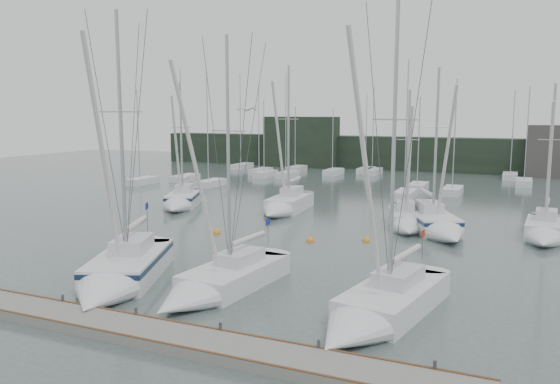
{
  "coord_description": "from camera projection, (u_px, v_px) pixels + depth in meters",
  "views": [
    {
      "loc": [
        12.11,
        -21.37,
        8.66
      ],
      "look_at": [
        0.52,
        5.0,
        4.46
      ],
      "focal_mm": 35.0,
      "sensor_mm": 36.0,
      "label": 1
    }
  ],
  "objects": [
    {
      "name": "ground",
      "position": [
        227.0,
        300.0,
        25.43
      ],
      "size": [
        160.0,
        160.0,
        0.0
      ],
      "primitive_type": "plane",
      "color": "#455452",
      "rests_on": "ground"
    },
    {
      "name": "dock",
      "position": [
        163.0,
        336.0,
        20.87
      ],
      "size": [
        24.0,
        2.0,
        0.4
      ],
      "primitive_type": "cube",
      "color": "slate",
      "rests_on": "ground"
    },
    {
      "name": "far_treeline",
      "position": [
        431.0,
        154.0,
        81.23
      ],
      "size": [
        90.0,
        4.0,
        5.0
      ],
      "primitive_type": "cube",
      "color": "black",
      "rests_on": "ground"
    },
    {
      "name": "far_building_left",
      "position": [
        301.0,
        142.0,
        87.17
      ],
      "size": [
        12.0,
        3.0,
        8.0
      ],
      "primitive_type": "cube",
      "color": "black",
      "rests_on": "ground"
    },
    {
      "name": "mast_forest",
      "position": [
        387.0,
        179.0,
        67.66
      ],
      "size": [
        58.71,
        28.0,
        14.56
      ],
      "color": "silver",
      "rests_on": "ground"
    },
    {
      "name": "sailboat_near_left",
      "position": [
        118.0,
        276.0,
        27.06
      ],
      "size": [
        6.55,
        10.28,
        14.72
      ],
      "rotation": [
        0.0,
        0.0,
        0.38
      ],
      "color": "silver",
      "rests_on": "ground"
    },
    {
      "name": "sailboat_near_center",
      "position": [
        212.0,
        286.0,
        25.86
      ],
      "size": [
        3.72,
        9.4,
        13.3
      ],
      "rotation": [
        0.0,
        0.0,
        -0.1
      ],
      "color": "silver",
      "rests_on": "ground"
    },
    {
      "name": "sailboat_near_right",
      "position": [
        374.0,
        313.0,
        22.37
      ],
      "size": [
        4.52,
        9.91,
        14.2
      ],
      "rotation": [
        0.0,
        0.0,
        -0.19
      ],
      "color": "silver",
      "rests_on": "ground"
    },
    {
      "name": "sailboat_mid_a",
      "position": [
        181.0,
        201.0,
        49.77
      ],
      "size": [
        5.53,
        8.51,
        12.22
      ],
      "rotation": [
        0.0,
        0.0,
        0.4
      ],
      "color": "silver",
      "rests_on": "ground"
    },
    {
      "name": "sailboat_mid_b",
      "position": [
        284.0,
        206.0,
        47.26
      ],
      "size": [
        3.28,
        9.02,
        13.5
      ],
      "rotation": [
        0.0,
        0.0,
        0.07
      ],
      "color": "silver",
      "rests_on": "ground"
    },
    {
      "name": "sailboat_mid_c",
      "position": [
        406.0,
        223.0,
        40.48
      ],
      "size": [
        3.95,
        7.04,
        11.07
      ],
      "rotation": [
        0.0,
        0.0,
        0.25
      ],
      "color": "silver",
      "rests_on": "ground"
    },
    {
      "name": "sailboat_mid_d",
      "position": [
        438.0,
        226.0,
        38.99
      ],
      "size": [
        6.29,
        9.4,
        12.74
      ],
      "rotation": [
        0.0,
        0.0,
        0.43
      ],
      "color": "silver",
      "rests_on": "ground"
    },
    {
      "name": "sailboat_mid_e",
      "position": [
        545.0,
        233.0,
        36.95
      ],
      "size": [
        2.9,
        7.32,
        11.4
      ],
      "rotation": [
        0.0,
        0.0,
        -0.06
      ],
      "color": "silver",
      "rests_on": "ground"
    },
    {
      "name": "buoy_a",
      "position": [
        310.0,
        241.0,
        37.08
      ],
      "size": [
        0.57,
        0.57,
        0.57
      ],
      "primitive_type": "sphere",
      "color": "orange",
      "rests_on": "ground"
    },
    {
      "name": "buoy_b",
      "position": [
        366.0,
        241.0,
        37.08
      ],
      "size": [
        0.53,
        0.53,
        0.53
      ],
      "primitive_type": "sphere",
      "color": "orange",
      "rests_on": "ground"
    },
    {
      "name": "buoy_c",
      "position": [
        216.0,
        233.0,
        39.56
      ],
      "size": [
        0.64,
        0.64,
        0.64
      ],
      "primitive_type": "sphere",
      "color": "orange",
      "rests_on": "ground"
    },
    {
      "name": "seagull",
      "position": [
        247.0,
        109.0,
        26.53
      ],
      "size": [
        1.11,
        0.54,
        0.22
      ],
      "rotation": [
        0.0,
        0.0,
        -0.29
      ],
      "color": "white",
      "rests_on": "ground"
    }
  ]
}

